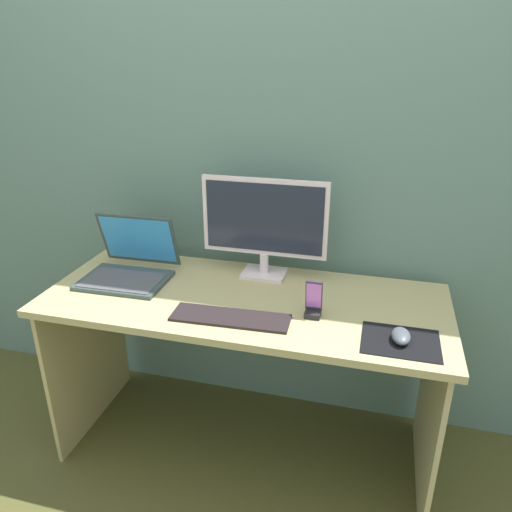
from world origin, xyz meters
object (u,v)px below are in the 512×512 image
(phone_in_dock, at_px, (313,304))
(mouse, at_px, (401,336))
(monitor, at_px, (264,223))
(keyboard_external, at_px, (231,318))
(laptop, at_px, (129,266))

(phone_in_dock, bearing_deg, mouse, -17.51)
(monitor, bearing_deg, keyboard_external, -93.88)
(laptop, bearing_deg, phone_in_dock, -8.83)
(keyboard_external, relative_size, phone_in_dock, 3.02)
(monitor, height_order, mouse, monitor)
(monitor, bearing_deg, laptop, -162.65)
(laptop, relative_size, phone_in_dock, 2.51)
(keyboard_external, distance_m, mouse, 0.58)
(monitor, relative_size, keyboard_external, 1.23)
(mouse, xyz_separation_m, phone_in_dock, (-0.30, 0.09, 0.03))
(mouse, bearing_deg, keyboard_external, 177.66)
(laptop, bearing_deg, mouse, -11.29)
(laptop, xyz_separation_m, phone_in_dock, (0.79, -0.12, -0.00))
(monitor, xyz_separation_m, mouse, (0.55, -0.38, -0.21))
(mouse, bearing_deg, monitor, 142.67)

